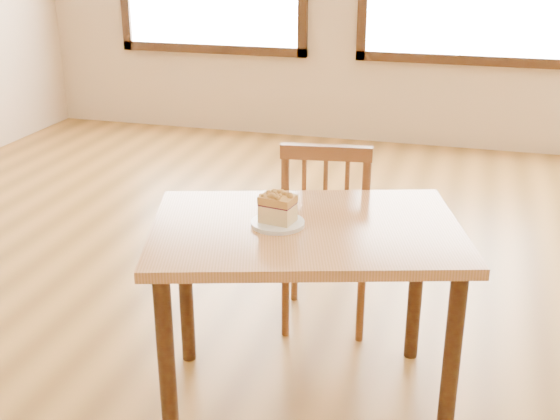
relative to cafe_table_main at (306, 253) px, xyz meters
name	(u,v)px	position (x,y,z in m)	size (l,w,h in m)	color
cafe_table_main	(306,253)	(0.00, 0.00, 0.00)	(1.28, 1.03, 0.75)	#C3804C
cafe_chair_main	(327,232)	(-0.05, 0.60, -0.17)	(0.47, 0.47, 0.93)	#582C18
plate	(278,223)	(-0.10, -0.03, 0.12)	(0.19, 0.19, 0.02)	white
cake_slice	(277,207)	(-0.10, -0.03, 0.18)	(0.14, 0.11, 0.11)	#F5D18A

